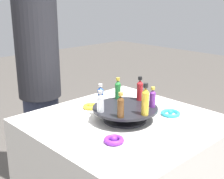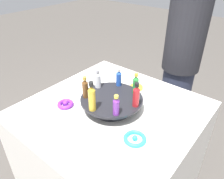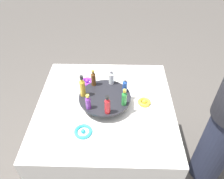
{
  "view_description": "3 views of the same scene",
  "coord_description": "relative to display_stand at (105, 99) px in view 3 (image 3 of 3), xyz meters",
  "views": [
    {
      "loc": [
        1.02,
        -1.06,
        1.41
      ],
      "look_at": [
        -0.1,
        0.0,
        0.94
      ],
      "focal_mm": 50.0,
      "sensor_mm": 36.0,
      "label": 1
    },
    {
      "loc": [
        0.73,
        0.6,
        1.51
      ],
      "look_at": [
        -0.0,
        0.0,
        0.92
      ],
      "focal_mm": 35.0,
      "sensor_mm": 36.0,
      "label": 2
    },
    {
      "loc": [
        -0.07,
        0.99,
        1.82
      ],
      "look_at": [
        -0.05,
        0.0,
        0.93
      ],
      "focal_mm": 35.0,
      "sensor_mm": 36.0,
      "label": 3
    }
  ],
  "objects": [
    {
      "name": "bottle_clear",
      "position": [
        -0.04,
        -0.13,
        0.07
      ],
      "size": [
        0.03,
        0.03,
        0.11
      ],
      "color": "silver",
      "rests_on": "display_stand"
    },
    {
      "name": "bottle_gold",
      "position": [
        0.14,
        -0.01,
        0.1
      ],
      "size": [
        0.03,
        0.03,
        0.15
      ],
      "color": "gold",
      "rests_on": "display_stand"
    },
    {
      "name": "bottle_green",
      "position": [
        -0.12,
        0.07,
        0.08
      ],
      "size": [
        0.03,
        0.03,
        0.12
      ],
      "color": "#288438",
      "rests_on": "display_stand"
    },
    {
      "name": "party_table",
      "position": [
        0.0,
        0.0,
        -0.44
      ],
      "size": [
        0.88,
        0.88,
        0.8
      ],
      "color": "silver",
      "rests_on": "ground_plane"
    },
    {
      "name": "ribbon_bow_purple",
      "position": [
        0.14,
        -0.21,
        -0.03
      ],
      "size": [
        0.09,
        0.09,
        0.03
      ],
      "color": "purple",
      "rests_on": "party_table"
    },
    {
      "name": "ground_plane",
      "position": [
        0.0,
        0.0,
        -0.84
      ],
      "size": [
        12.0,
        12.0,
        0.0
      ],
      "primitive_type": "plane",
      "color": "#4C4742"
    },
    {
      "name": "bottle_brown",
      "position": [
        0.08,
        -0.11,
        0.08
      ],
      "size": [
        0.03,
        0.03,
        0.12
      ],
      "color": "brown",
      "rests_on": "display_stand"
    },
    {
      "name": "ribbon_bow_teal",
      "position": [
        0.11,
        0.23,
        -0.04
      ],
      "size": [
        0.1,
        0.1,
        0.03
      ],
      "color": "#2DB7CC",
      "rests_on": "party_table"
    },
    {
      "name": "ribbon_bow_gold",
      "position": [
        -0.26,
        -0.02,
        -0.03
      ],
      "size": [
        0.08,
        0.08,
        0.03
      ],
      "color": "gold",
      "rests_on": "party_table"
    },
    {
      "name": "display_stand",
      "position": [
        0.0,
        0.0,
        0.0
      ],
      "size": [
        0.33,
        0.33,
        0.07
      ],
      "color": "black",
      "rests_on": "party_table"
    },
    {
      "name": "bottle_purple",
      "position": [
        0.09,
        0.1,
        0.07
      ],
      "size": [
        0.03,
        0.03,
        0.1
      ],
      "color": "#702D93",
      "rests_on": "display_stand"
    },
    {
      "name": "bottle_blue",
      "position": [
        -0.13,
        -0.05,
        0.07
      ],
      "size": [
        0.03,
        0.03,
        0.1
      ],
      "color": "#234CAD",
      "rests_on": "display_stand"
    },
    {
      "name": "bottle_red",
      "position": [
        -0.02,
        0.13,
        0.09
      ],
      "size": [
        0.03,
        0.03,
        0.13
      ],
      "color": "#B21E23",
      "rests_on": "display_stand"
    }
  ]
}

